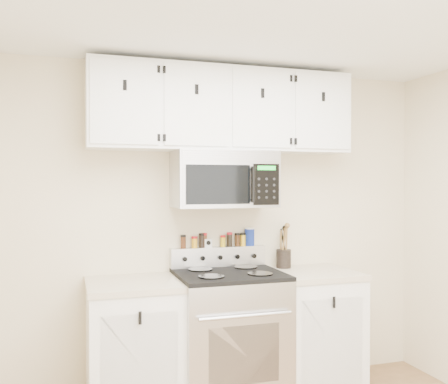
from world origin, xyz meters
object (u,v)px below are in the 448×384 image
object	(u,v)px
microwave	(224,179)
salt_canister	(250,237)
utensil_crock	(284,257)
range	(229,335)

from	to	relation	value
microwave	salt_canister	xyz separation A→B (m)	(0.26, 0.16, -0.46)
microwave	salt_canister	bearing A→B (deg)	30.83
microwave	salt_canister	distance (m)	0.55
utensil_crock	salt_canister	distance (m)	0.32
microwave	utensil_crock	xyz separation A→B (m)	(0.53, 0.09, -0.62)
utensil_crock	salt_canister	world-z (taller)	utensil_crock
range	utensil_crock	world-z (taller)	utensil_crock
microwave	utensil_crock	world-z (taller)	microwave
range	salt_canister	xyz separation A→B (m)	(0.26, 0.28, 0.69)
salt_canister	range	bearing A→B (deg)	-132.77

